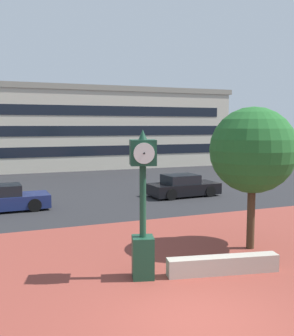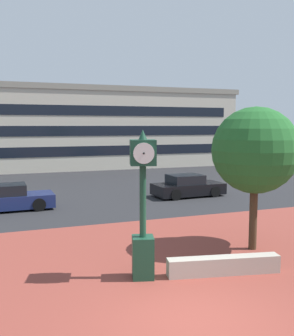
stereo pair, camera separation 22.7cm
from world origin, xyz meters
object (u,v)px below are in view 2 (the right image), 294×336
(plaza_tree, at_px, (257,152))
(car_street_far, at_px, (187,187))
(civic_building, at_px, (90,128))
(car_street_near, at_px, (9,199))
(street_clock, at_px, (143,208))

(plaza_tree, xyz_separation_m, car_street_far, (2.20, 9.61, -2.69))
(plaza_tree, bearing_deg, car_street_far, 77.13)
(car_street_far, bearing_deg, civic_building, -178.71)
(car_street_near, bearing_deg, car_street_far, 90.82)
(civic_building, bearing_deg, street_clock, -99.59)
(street_clock, xyz_separation_m, plaza_tree, (4.46, 1.17, 1.33))
(plaza_tree, distance_m, car_street_near, 12.33)
(street_clock, distance_m, car_street_far, 12.74)
(car_street_far, relative_size, civic_building, 0.15)
(civic_building, bearing_deg, car_street_near, -112.51)
(car_street_near, distance_m, car_street_far, 9.91)
(plaza_tree, relative_size, civic_building, 0.16)
(street_clock, height_order, civic_building, civic_building)
(car_street_near, relative_size, civic_building, 0.15)
(street_clock, distance_m, civic_building, 31.29)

